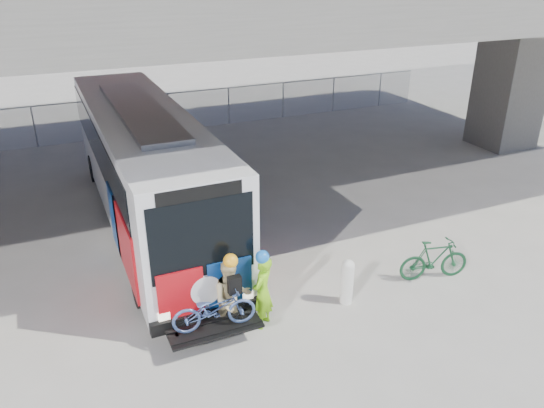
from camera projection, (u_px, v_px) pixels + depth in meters
ground at (239, 246)px, 15.39m from camera, size 160.00×160.00×0.00m
bus at (144, 158)px, 15.98m from camera, size 2.67×12.95×3.69m
chainlink_fence at (148, 104)px, 24.75m from camera, size 30.00×0.06×30.00m
bollard at (347, 280)px, 12.61m from camera, size 0.30×0.30×1.17m
cyclist_hivis at (263, 290)px, 11.67m from camera, size 0.76×0.74×1.93m
cyclist_tan at (232, 297)px, 11.40m from camera, size 0.90×0.71×2.01m
bike_parked at (434, 260)px, 13.59m from camera, size 1.93×0.93×1.11m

